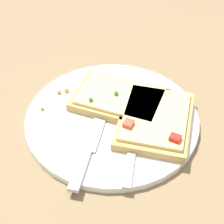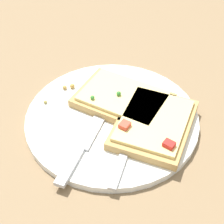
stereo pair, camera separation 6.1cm
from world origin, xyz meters
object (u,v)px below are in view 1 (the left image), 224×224
plate (112,119)px  knife (88,146)px  fork (136,126)px  pizza_slice_main (120,98)px  pizza_slice_corner (155,119)px

plate → knife: bearing=-159.6°
plate → knife: size_ratio=1.70×
plate → fork: size_ratio=1.62×
plate → pizza_slice_main: bearing=25.9°
plate → fork: (0.01, -0.04, 0.01)m
pizza_slice_main → fork: bearing=-47.5°
plate → knife: knife is taller
knife → pizza_slice_main: 0.11m
plate → pizza_slice_corner: pizza_slice_corner is taller
fork → pizza_slice_corner: pizza_slice_corner is taller
pizza_slice_main → pizza_slice_corner: 0.08m
knife → pizza_slice_corner: bearing=-51.8°
plate → knife: 0.08m
fork → pizza_slice_corner: (0.03, -0.01, 0.01)m
fork → knife: 0.09m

